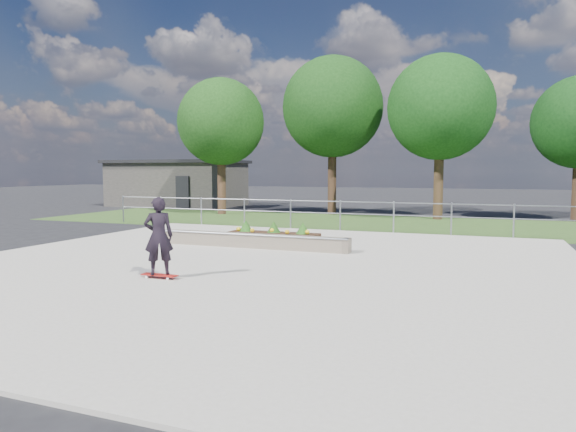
% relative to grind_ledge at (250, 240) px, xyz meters
% --- Properties ---
extents(ground, '(120.00, 120.00, 0.00)m').
position_rel_grind_ledge_xyz_m(ground, '(1.32, -2.33, -0.26)').
color(ground, black).
rests_on(ground, ground).
extents(grass_verge, '(30.00, 8.00, 0.02)m').
position_rel_grind_ledge_xyz_m(grass_verge, '(1.32, 8.67, -0.25)').
color(grass_verge, '#2B471C').
rests_on(grass_verge, ground).
extents(concrete_slab, '(15.00, 15.00, 0.06)m').
position_rel_grind_ledge_xyz_m(concrete_slab, '(1.32, -2.33, -0.23)').
color(concrete_slab, '#A19B8F').
rests_on(concrete_slab, ground).
extents(fence, '(20.06, 0.06, 1.20)m').
position_rel_grind_ledge_xyz_m(fence, '(1.32, 5.17, 0.51)').
color(fence, gray).
rests_on(fence, ground).
extents(building, '(8.40, 5.40, 3.00)m').
position_rel_grind_ledge_xyz_m(building, '(-12.68, 15.67, 1.25)').
color(building, '#32302C').
rests_on(building, ground).
extents(tree_far_left, '(4.55, 4.55, 7.15)m').
position_rel_grind_ledge_xyz_m(tree_far_left, '(-6.68, 10.67, 4.59)').
color(tree_far_left, '#382116').
rests_on(tree_far_left, ground).
extents(tree_mid_left, '(5.25, 5.25, 8.25)m').
position_rel_grind_ledge_xyz_m(tree_mid_left, '(-1.18, 12.67, 5.34)').
color(tree_mid_left, black).
rests_on(tree_mid_left, ground).
extents(tree_mid_right, '(4.90, 4.90, 7.70)m').
position_rel_grind_ledge_xyz_m(tree_mid_right, '(4.32, 11.67, 4.97)').
color(tree_mid_right, '#322014').
rests_on(tree_mid_right, ground).
extents(grind_ledge, '(6.00, 0.44, 0.43)m').
position_rel_grind_ledge_xyz_m(grind_ledge, '(0.00, 0.00, 0.00)').
color(grind_ledge, '#665A4B').
rests_on(grind_ledge, concrete_slab).
extents(planter_bed, '(3.00, 1.20, 0.61)m').
position_rel_grind_ledge_xyz_m(planter_bed, '(0.03, 1.54, -0.02)').
color(planter_bed, black).
rests_on(planter_bed, concrete_slab).
extents(skateboarder, '(0.80, 0.65, 1.70)m').
position_rel_grind_ledge_xyz_m(skateboarder, '(0.10, -4.62, 0.68)').
color(skateboarder, white).
rests_on(skateboarder, concrete_slab).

